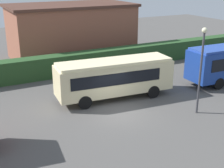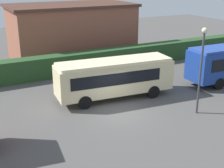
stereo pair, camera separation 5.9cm
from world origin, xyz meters
TOP-DOWN VIEW (x-y plane):
  - ground_plane at (0.00, 0.00)m, footprint 83.12×83.12m
  - bus_cream at (1.03, 2.63)m, footprint 9.20×3.27m
  - hedge_row at (0.00, 9.95)m, footprint 53.56×1.52m
  - depot_building at (2.67, 16.25)m, footprint 13.72×7.80m
  - lamppost at (4.77, -2.45)m, footprint 0.36×0.36m

SIDE VIEW (x-z plane):
  - ground_plane at x=0.00m, z-range 0.00..0.00m
  - hedge_row at x=0.00m, z-range 0.00..1.99m
  - bus_cream at x=1.03m, z-range 0.24..3.25m
  - depot_building at x=2.67m, z-range 0.01..6.00m
  - lamppost at x=4.77m, z-range 0.71..6.61m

